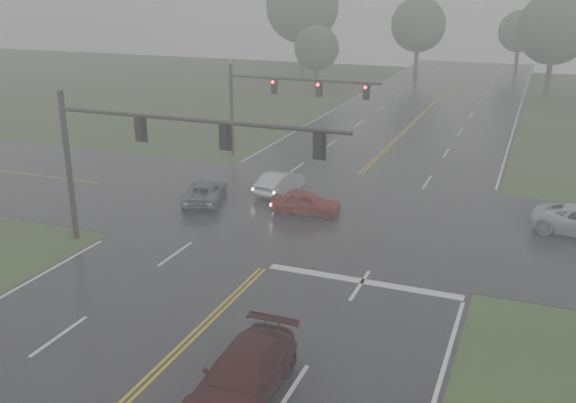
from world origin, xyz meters
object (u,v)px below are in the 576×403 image
at_px(car_grey, 206,202).
at_px(signal_gantry_far, 275,96).
at_px(sedan_maroon, 243,397).
at_px(signal_gantry_near, 145,144).
at_px(sedan_silver, 280,193).
at_px(sedan_red, 306,214).

relative_size(car_grey, signal_gantry_far, 0.40).
distance_m(sedan_maroon, signal_gantry_near, 13.60).
height_order(sedan_silver, signal_gantry_near, signal_gantry_near).
xyz_separation_m(sedan_red, car_grey, (-6.20, -0.16, 0.00)).
relative_size(sedan_red, signal_gantry_near, 0.27).
distance_m(sedan_maroon, sedan_red, 16.74).
xyz_separation_m(sedan_maroon, sedan_silver, (-6.68, 19.24, 0.00)).
height_order(sedan_red, car_grey, sedan_red).
bearing_deg(signal_gantry_near, sedan_silver, 77.62).
height_order(signal_gantry_near, signal_gantry_far, signal_gantry_near).
relative_size(sedan_maroon, signal_gantry_far, 0.47).
bearing_deg(sedan_red, signal_gantry_far, 21.96).
distance_m(sedan_maroon, signal_gantry_far, 28.67).
height_order(sedan_red, sedan_silver, sedan_silver).
xyz_separation_m(sedan_maroon, car_grey, (-10.11, 16.11, 0.00)).
bearing_deg(car_grey, sedan_maroon, 104.31).
xyz_separation_m(car_grey, signal_gantry_near, (1.13, -7.33, 5.22)).
bearing_deg(signal_gantry_far, sedan_red, -59.10).
distance_m(car_grey, signal_gantry_far, 11.35).
relative_size(sedan_silver, signal_gantry_near, 0.28).
bearing_deg(signal_gantry_far, sedan_maroon, -69.29).
bearing_deg(car_grey, sedan_red, 163.72).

